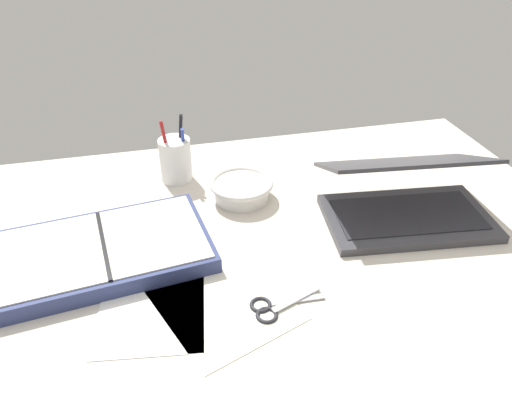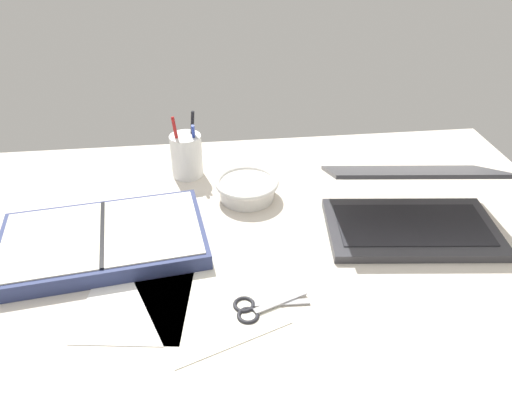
% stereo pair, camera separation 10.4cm
% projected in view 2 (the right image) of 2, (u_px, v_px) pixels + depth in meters
% --- Properties ---
extents(desk_top, '(1.40, 1.00, 0.02)m').
position_uv_depth(desk_top, '(263.00, 253.00, 1.01)').
color(desk_top, beige).
rests_on(desk_top, ground).
extents(laptop, '(0.38, 0.30, 0.16)m').
position_uv_depth(laptop, '(411.00, 208.00, 1.05)').
color(laptop, '#38383D').
rests_on(laptop, desk_top).
extents(bowl, '(0.15, 0.15, 0.05)m').
position_uv_depth(bowl, '(247.00, 188.00, 1.15)').
color(bowl, silver).
rests_on(bowl, desk_top).
extents(pen_cup, '(0.08, 0.08, 0.17)m').
position_uv_depth(pen_cup, '(187.00, 155.00, 1.23)').
color(pen_cup, white).
rests_on(pen_cup, desk_top).
extents(planner, '(0.43, 0.29, 0.04)m').
position_uv_depth(planner, '(104.00, 240.00, 1.00)').
color(planner, navy).
rests_on(planner, desk_top).
extents(scissors, '(0.14, 0.07, 0.01)m').
position_uv_depth(scissors, '(255.00, 308.00, 0.86)').
color(scissors, '#B7B7BC').
rests_on(scissors, desk_top).
extents(paper_sheet_front, '(0.29, 0.32, 0.00)m').
position_uv_depth(paper_sheet_front, '(205.00, 294.00, 0.90)').
color(paper_sheet_front, silver).
rests_on(paper_sheet_front, desk_top).
extents(paper_sheet_beside_planner, '(0.21, 0.24, 0.00)m').
position_uv_depth(paper_sheet_beside_planner, '(138.00, 297.00, 0.89)').
color(paper_sheet_beside_planner, white).
rests_on(paper_sheet_beside_planner, desk_top).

